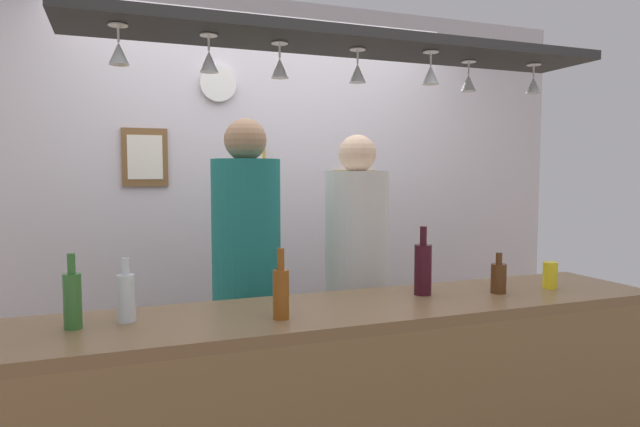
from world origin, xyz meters
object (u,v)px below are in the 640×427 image
Objects in this scene: bottle_beer_amber_tall at (281,292)px; bottle_soda_clear at (126,296)px; bottle_beer_brown_stubby at (499,277)px; wall_clock at (218,83)px; person_right_white_patterned_shirt at (357,262)px; bottle_beer_green_import at (72,299)px; picture_frame_crest at (251,166)px; drink_can at (550,275)px; person_middle_teal_shirt at (247,260)px; bottle_wine_dark_red at (423,268)px; picture_frame_caricature at (145,157)px; picture_frame_lower_pair at (355,183)px.

bottle_soda_clear is (-0.53, 0.16, -0.01)m from bottle_beer_amber_tall.
bottle_beer_brown_stubby is 0.82× the size of wall_clock.
person_right_white_patterned_shirt is 6.57× the size of bottle_beer_green_import.
picture_frame_crest is (-0.77, 1.43, 0.51)m from bottle_beer_brown_stubby.
drink_can is at bearing -2.76° from bottle_soda_clear.
person_right_white_patterned_shirt is 1.39m from wall_clock.
person_middle_teal_shirt is 0.77m from bottle_beer_amber_tall.
person_right_white_patterned_shirt is 0.79m from bottle_beer_brown_stubby.
person_middle_teal_shirt is 0.84m from bottle_soda_clear.
person_middle_teal_shirt is 0.88m from bottle_wine_dark_red.
picture_frame_caricature is (0.15, 1.34, 0.53)m from bottle_soda_clear.
person_right_white_patterned_shirt is at bearing -35.42° from picture_frame_caricature.
bottle_beer_amber_tall reaches higher than bottle_soda_clear.
bottle_beer_green_import is at bearing 178.26° from drink_can.
person_middle_teal_shirt is at bearing 180.00° from person_right_white_patterned_shirt.
drink_can is at bearing -0.49° from bottle_beer_brown_stubby.
wall_clock reaches higher than person_middle_teal_shirt.
bottle_beer_green_import is (-1.39, -0.03, -0.01)m from bottle_wine_dark_red.
bottle_soda_clear is (-1.55, 0.09, 0.02)m from bottle_beer_brown_stubby.
wall_clock is at bearing 66.53° from bottle_soda_clear.
picture_frame_crest is (0.96, 1.37, 0.47)m from bottle_beer_green_import.
bottle_wine_dark_red reaches higher than drink_can.
picture_frame_lower_pair is at bearing 103.51° from drink_can.
picture_frame_caricature is at bearing 179.18° from wall_clock.
person_right_white_patterned_shirt is (0.60, 0.00, -0.04)m from person_middle_teal_shirt.
bottle_beer_green_import is 1.83m from wall_clock.
bottle_wine_dark_red is 1.79m from picture_frame_caricature.
picture_frame_lower_pair is (-0.34, 1.43, 0.40)m from drink_can.
bottle_beer_brown_stubby is (0.97, -0.69, -0.03)m from person_middle_teal_shirt.
wall_clock is (-0.20, -0.01, 0.50)m from picture_frame_crest.
bottle_beer_green_import is 1.44× the size of bottle_beer_brown_stubby.
picture_frame_lower_pair is at bearing 0.00° from picture_frame_crest.
picture_frame_crest reaches higher than picture_frame_lower_pair.
wall_clock is at bearing 129.44° from person_right_white_patterned_shirt.
picture_frame_crest reaches higher than bottle_beer_brown_stubby.
wall_clock is at bearing 89.86° from person_middle_teal_shirt.
bottle_beer_brown_stubby is 0.60× the size of picture_frame_lower_pair.
bottle_soda_clear reaches higher than drink_can.
drink_can is at bearing -76.49° from picture_frame_lower_pair.
bottle_beer_brown_stubby is 0.69× the size of picture_frame_crest.
bottle_beer_green_import is 2.13× the size of drink_can.
picture_frame_crest is at bearing 0.00° from picture_frame_caricature.
picture_frame_lower_pair is (0.71, 0.00, -0.12)m from picture_frame_crest.
person_middle_teal_shirt is 5.22× the size of picture_frame_caricature.
person_middle_teal_shirt is at bearing 40.16° from bottle_beer_green_import.
person_middle_teal_shirt is at bearing 86.30° from bottle_beer_amber_tall.
picture_frame_crest is at bearing 80.38° from bottle_beer_amber_tall.
bottle_beer_amber_tall is 0.87× the size of picture_frame_lower_pair.
picture_frame_caricature reaches higher than picture_frame_lower_pair.
picture_frame_caricature is (-0.38, 1.50, 0.52)m from bottle_beer_amber_tall.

